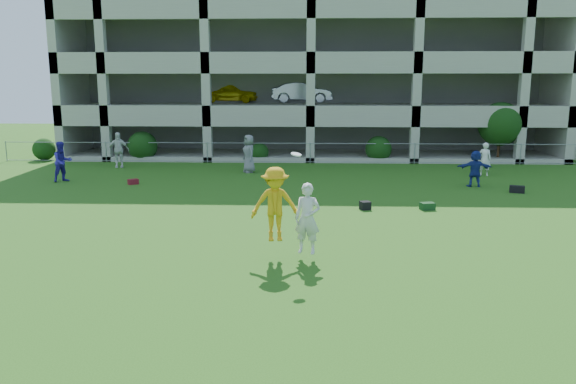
{
  "coord_description": "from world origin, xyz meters",
  "views": [
    {
      "loc": [
        0.06,
        -13.32,
        4.58
      ],
      "look_at": [
        -0.62,
        3.0,
        1.4
      ],
      "focal_mm": 35.0,
      "sensor_mm": 36.0,
      "label": 1
    }
  ],
  "objects_px": {
    "bystander_c": "(249,154)",
    "bystander_d": "(475,169)",
    "bystander_b": "(118,150)",
    "frisbee_contest": "(283,208)",
    "parking_garage": "(311,62)",
    "bystander_e": "(485,159)",
    "crate_d": "(365,205)",
    "bystander_a": "(62,162)"
  },
  "relations": [
    {
      "from": "bystander_d",
      "to": "crate_d",
      "type": "relative_size",
      "value": 4.68
    },
    {
      "from": "bystander_d",
      "to": "frisbee_contest",
      "type": "xyz_separation_m",
      "value": [
        -8.06,
        -10.86,
        0.57
      ]
    },
    {
      "from": "bystander_a",
      "to": "bystander_d",
      "type": "relative_size",
      "value": 1.15
    },
    {
      "from": "bystander_b",
      "to": "crate_d",
      "type": "bearing_deg",
      "value": -52.08
    },
    {
      "from": "bystander_a",
      "to": "bystander_b",
      "type": "bearing_deg",
      "value": 27.69
    },
    {
      "from": "frisbee_contest",
      "to": "parking_garage",
      "type": "distance_m",
      "value": 27.15
    },
    {
      "from": "bystander_c",
      "to": "frisbee_contest",
      "type": "bearing_deg",
      "value": -18.01
    },
    {
      "from": "bystander_e",
      "to": "crate_d",
      "type": "relative_size",
      "value": 4.78
    },
    {
      "from": "bystander_b",
      "to": "bystander_d",
      "type": "bearing_deg",
      "value": -29.58
    },
    {
      "from": "bystander_c",
      "to": "bystander_b",
      "type": "bearing_deg",
      "value": -128.82
    },
    {
      "from": "bystander_a",
      "to": "frisbee_contest",
      "type": "distance_m",
      "value": 15.81
    },
    {
      "from": "bystander_b",
      "to": "bystander_e",
      "type": "distance_m",
      "value": 19.36
    },
    {
      "from": "bystander_c",
      "to": "bystander_d",
      "type": "xyz_separation_m",
      "value": [
        10.55,
        -3.62,
        -0.16
      ]
    },
    {
      "from": "bystander_b",
      "to": "parking_garage",
      "type": "height_order",
      "value": "parking_garage"
    },
    {
      "from": "frisbee_contest",
      "to": "parking_garage",
      "type": "relative_size",
      "value": 0.09
    },
    {
      "from": "bystander_e",
      "to": "bystander_d",
      "type": "bearing_deg",
      "value": 90.56
    },
    {
      "from": "bystander_b",
      "to": "bystander_d",
      "type": "distance_m",
      "value": 18.62
    },
    {
      "from": "crate_d",
      "to": "bystander_c",
      "type": "bearing_deg",
      "value": 121.59
    },
    {
      "from": "bystander_c",
      "to": "crate_d",
      "type": "bearing_deg",
      "value": 3.82
    },
    {
      "from": "bystander_a",
      "to": "bystander_d",
      "type": "xyz_separation_m",
      "value": [
        19.02,
        -0.53,
        -0.13
      ]
    },
    {
      "from": "bystander_a",
      "to": "bystander_d",
      "type": "distance_m",
      "value": 19.03
    },
    {
      "from": "bystander_e",
      "to": "crate_d",
      "type": "height_order",
      "value": "bystander_e"
    },
    {
      "from": "crate_d",
      "to": "bystander_b",
      "type": "bearing_deg",
      "value": 141.73
    },
    {
      "from": "bystander_b",
      "to": "frisbee_contest",
      "type": "xyz_separation_m",
      "value": [
        9.85,
        -15.92,
        0.42
      ]
    },
    {
      "from": "bystander_a",
      "to": "bystander_e",
      "type": "height_order",
      "value": "bystander_a"
    },
    {
      "from": "bystander_d",
      "to": "frisbee_contest",
      "type": "height_order",
      "value": "frisbee_contest"
    },
    {
      "from": "bystander_a",
      "to": "parking_garage",
      "type": "distance_m",
      "value": 19.92
    },
    {
      "from": "bystander_e",
      "to": "parking_garage",
      "type": "relative_size",
      "value": 0.06
    },
    {
      "from": "frisbee_contest",
      "to": "parking_garage",
      "type": "bearing_deg",
      "value": 88.59
    },
    {
      "from": "bystander_e",
      "to": "frisbee_contest",
      "type": "xyz_separation_m",
      "value": [
        -9.4,
        -13.91,
        0.55
      ]
    },
    {
      "from": "bystander_c",
      "to": "frisbee_contest",
      "type": "distance_m",
      "value": 14.7
    },
    {
      "from": "crate_d",
      "to": "frisbee_contest",
      "type": "xyz_separation_m",
      "value": [
        -2.73,
        -5.99,
        1.24
      ]
    },
    {
      "from": "bystander_a",
      "to": "bystander_e",
      "type": "relative_size",
      "value": 1.13
    },
    {
      "from": "bystander_c",
      "to": "parking_garage",
      "type": "relative_size",
      "value": 0.07
    },
    {
      "from": "bystander_d",
      "to": "bystander_a",
      "type": "bearing_deg",
      "value": -0.92
    },
    {
      "from": "bystander_d",
      "to": "bystander_c",
      "type": "bearing_deg",
      "value": -18.28
    },
    {
      "from": "bystander_e",
      "to": "crate_d",
      "type": "xyz_separation_m",
      "value": [
        -6.67,
        -7.92,
        -0.69
      ]
    },
    {
      "from": "crate_d",
      "to": "frisbee_contest",
      "type": "distance_m",
      "value": 6.7
    },
    {
      "from": "bystander_e",
      "to": "frisbee_contest",
      "type": "bearing_deg",
      "value": 80.2
    },
    {
      "from": "bystander_c",
      "to": "bystander_d",
      "type": "bearing_deg",
      "value": 43.29
    },
    {
      "from": "bystander_c",
      "to": "bystander_e",
      "type": "bearing_deg",
      "value": 59.48
    },
    {
      "from": "bystander_b",
      "to": "bystander_c",
      "type": "relative_size",
      "value": 0.99
    }
  ]
}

